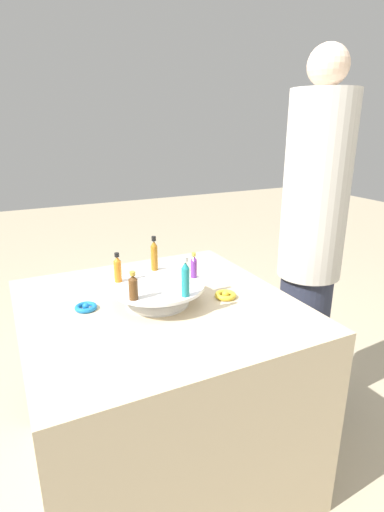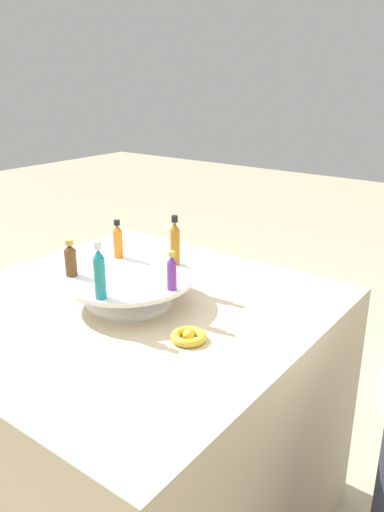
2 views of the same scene
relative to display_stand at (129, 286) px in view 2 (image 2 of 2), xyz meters
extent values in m
cube|color=beige|center=(0.00, 0.00, -0.43)|extent=(0.98, 0.98, 0.77)
cylinder|color=white|center=(0.00, 0.00, -0.04)|extent=(0.23, 0.23, 0.01)
cylinder|color=white|center=(0.00, 0.00, -0.01)|extent=(0.12, 0.12, 0.06)
cylinder|color=white|center=(0.00, 0.00, 0.02)|extent=(0.35, 0.35, 0.01)
cylinder|color=#AD6B19|center=(0.14, -0.04, 0.08)|extent=(0.03, 0.03, 0.10)
cone|color=#AD6B19|center=(0.14, -0.04, 0.14)|extent=(0.03, 0.03, 0.02)
cylinder|color=black|center=(0.14, -0.04, 0.16)|extent=(0.02, 0.02, 0.02)
cylinder|color=orange|center=(0.09, 0.12, 0.07)|extent=(0.03, 0.03, 0.08)
cone|color=orange|center=(0.09, 0.12, 0.12)|extent=(0.03, 0.03, 0.02)
cylinder|color=black|center=(0.09, 0.12, 0.13)|extent=(0.02, 0.02, 0.01)
cylinder|color=brown|center=(-0.09, 0.12, 0.06)|extent=(0.03, 0.03, 0.07)
cone|color=brown|center=(-0.09, 0.12, 0.11)|extent=(0.03, 0.03, 0.02)
cylinder|color=#B79338|center=(-0.09, 0.12, 0.12)|extent=(0.02, 0.02, 0.01)
cylinder|color=teal|center=(-0.14, -0.05, 0.08)|extent=(0.03, 0.03, 0.10)
cone|color=teal|center=(-0.14, -0.05, 0.14)|extent=(0.03, 0.03, 0.02)
cylinder|color=silver|center=(-0.14, -0.05, 0.16)|extent=(0.02, 0.02, 0.02)
cylinder|color=#702D93|center=(0.00, -0.15, 0.06)|extent=(0.02, 0.02, 0.07)
cone|color=#702D93|center=(0.00, -0.15, 0.11)|extent=(0.02, 0.02, 0.02)
cylinder|color=gold|center=(0.00, -0.15, 0.12)|extent=(0.02, 0.02, 0.01)
torus|color=gold|center=(-0.07, -0.25, -0.04)|extent=(0.08, 0.08, 0.02)
sphere|color=gold|center=(-0.07, -0.25, -0.04)|extent=(0.03, 0.03, 0.03)
torus|color=blue|center=(0.07, 0.25, -0.04)|extent=(0.08, 0.08, 0.02)
sphere|color=blue|center=(0.07, 0.25, -0.04)|extent=(0.02, 0.02, 0.02)
camera|label=1|loc=(-1.27, 0.49, 0.59)|focal=28.00mm
camera|label=2|loc=(-0.88, -0.87, 0.52)|focal=35.00mm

